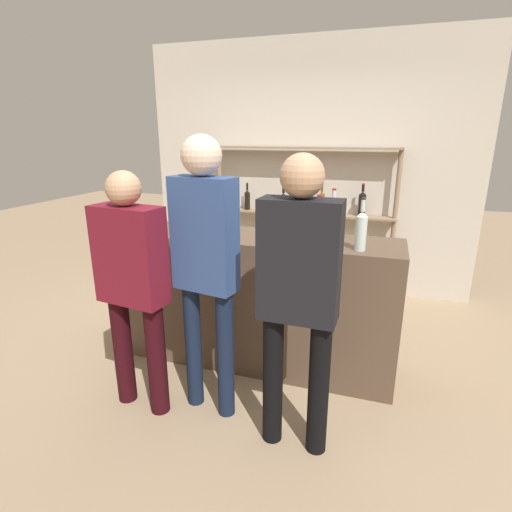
# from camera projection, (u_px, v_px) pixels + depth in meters

# --- Properties ---
(ground_plane) EXTENTS (16.00, 16.00, 0.00)m
(ground_plane) POSITION_uv_depth(u_px,v_px,m) (256.00, 358.00, 3.32)
(ground_plane) COLOR #9E8466
(bar_counter) EXTENTS (2.17, 0.55, 1.05)m
(bar_counter) POSITION_uv_depth(u_px,v_px,m) (256.00, 300.00, 3.17)
(bar_counter) COLOR brown
(bar_counter) RESTS_ON ground_plane
(back_wall) EXTENTS (3.77, 0.12, 2.80)m
(back_wall) POSITION_uv_depth(u_px,v_px,m) (306.00, 169.00, 4.61)
(back_wall) COLOR beige
(back_wall) RESTS_ON ground_plane
(back_shelf) EXTENTS (2.08, 0.18, 1.66)m
(back_shelf) POSITION_uv_depth(u_px,v_px,m) (304.00, 197.00, 4.53)
(back_shelf) COLOR #897056
(back_shelf) RESTS_ON ground_plane
(counter_bottle_0) EXTENTS (0.09, 0.09, 0.33)m
(counter_bottle_0) POSITION_uv_depth(u_px,v_px,m) (318.00, 223.00, 2.84)
(counter_bottle_0) COLOR brown
(counter_bottle_0) RESTS_ON bar_counter
(counter_bottle_1) EXTENTS (0.07, 0.07, 0.35)m
(counter_bottle_1) POSITION_uv_depth(u_px,v_px,m) (361.00, 230.00, 2.61)
(counter_bottle_1) COLOR silver
(counter_bottle_1) RESTS_ON bar_counter
(counter_bottle_2) EXTENTS (0.08, 0.08, 0.36)m
(counter_bottle_2) POSITION_uv_depth(u_px,v_px,m) (333.00, 219.00, 2.97)
(counter_bottle_2) COLOR silver
(counter_bottle_2) RESTS_ON bar_counter
(wine_glass) EXTENTS (0.08, 0.08, 0.15)m
(wine_glass) POSITION_uv_depth(u_px,v_px,m) (190.00, 216.00, 3.18)
(wine_glass) COLOR silver
(wine_glass) RESTS_ON bar_counter
(customer_right) EXTENTS (0.43, 0.22, 1.71)m
(customer_right) POSITION_uv_depth(u_px,v_px,m) (299.00, 287.00, 2.12)
(customer_right) COLOR black
(customer_right) RESTS_ON ground_plane
(customer_left) EXTENTS (0.47, 0.25, 1.59)m
(customer_left) POSITION_uv_depth(u_px,v_px,m) (132.00, 278.00, 2.50)
(customer_left) COLOR black
(customer_left) RESTS_ON ground_plane
(customer_center) EXTENTS (0.42, 0.24, 1.80)m
(customer_center) POSITION_uv_depth(u_px,v_px,m) (205.00, 255.00, 2.42)
(customer_center) COLOR #121C33
(customer_center) RESTS_ON ground_plane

